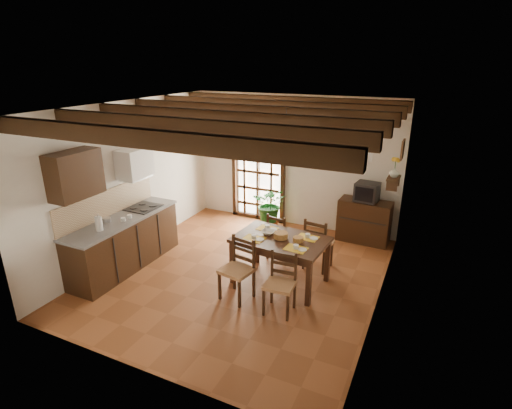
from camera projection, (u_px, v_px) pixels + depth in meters
The scene contains 25 objects.
ground_plane at pixel (241, 274), 6.83m from camera, with size 5.00×5.00×0.00m, color brown.
room_shell at pixel (239, 171), 6.21m from camera, with size 4.52×5.02×2.81m.
ceiling_beams at pixel (238, 114), 5.91m from camera, with size 4.50×4.34×0.20m.
french_door at pixel (258, 169), 8.83m from camera, with size 1.26×0.11×2.32m.
kitchen_counter at pixel (125, 242), 6.94m from camera, with size 0.64×2.25×1.38m.
upper_cabinet at pixel (75, 175), 5.92m from camera, with size 0.35×0.80×0.70m, color black.
range_hood at pixel (135, 164), 7.01m from camera, with size 0.38×0.60×0.54m.
counter_items at pixel (125, 214), 6.85m from camera, with size 0.50×1.43×0.25m.
dining_table at pixel (281, 244), 6.37m from camera, with size 1.52×1.04×0.79m.
chair_near_left at pixel (237, 280), 6.06m from camera, with size 0.51×0.50×0.96m.
chair_near_right at pixel (280, 294), 5.73m from camera, with size 0.44×0.42×0.90m.
chair_far_left at pixel (280, 244), 7.28m from camera, with size 0.48×0.46×0.89m.
chair_far_right at pixel (318, 253), 6.94m from camera, with size 0.48×0.47×0.94m.
table_setting at pixel (281, 235), 6.31m from camera, with size 1.05×0.70×0.10m.
table_bowl at pixel (268, 232), 6.49m from camera, with size 0.22×0.22×0.05m, color white.
sideboard at pixel (364, 221), 7.94m from camera, with size 1.00×0.45×0.85m, color black.
crt_tv at pixel (367, 192), 7.72m from camera, with size 0.47×0.44×0.37m.
fuse_box at pixel (366, 153), 7.75m from camera, with size 0.25×0.03×0.32m, color white.
plant_pot at pixel (270, 224), 8.60m from camera, with size 0.37×0.37×0.23m, color maroon.
potted_plant at pixel (271, 204), 8.44m from camera, with size 1.84×1.57×2.05m, color #144C19.
wall_shelf at pixel (393, 180), 6.83m from camera, with size 0.20×0.42×0.20m.
shelf_vase at pixel (394, 172), 6.78m from camera, with size 0.15×0.15×0.15m, color #B2BFB2.
shelf_flowers at pixel (396, 160), 6.71m from camera, with size 0.14×0.14×0.36m.
framed_picture at pixel (403, 150), 6.61m from camera, with size 0.03×0.32×0.32m.
pendant_lamp at pixel (285, 157), 5.97m from camera, with size 0.36×0.36×0.84m.
Camera 1 is at (2.78, -5.34, 3.46)m, focal length 28.00 mm.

